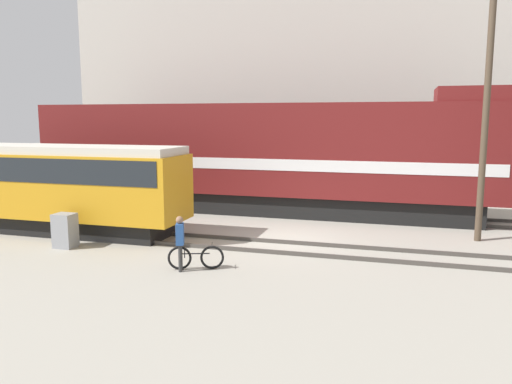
% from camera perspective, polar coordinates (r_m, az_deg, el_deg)
% --- Properties ---
extents(ground_plane, '(120.00, 120.00, 0.00)m').
position_cam_1_polar(ground_plane, '(18.55, 3.31, -5.57)').
color(ground_plane, '#9E998C').
extents(track_near, '(60.00, 1.50, 0.14)m').
position_cam_1_polar(track_near, '(17.42, 2.42, -6.25)').
color(track_near, '#47423D').
rests_on(track_near, ground).
extents(track_far, '(60.00, 1.51, 0.14)m').
position_cam_1_polar(track_far, '(23.50, 6.20, -2.43)').
color(track_far, '#47423D').
rests_on(track_far, ground).
extents(building_backdrop, '(32.24, 6.00, 14.58)m').
position_cam_1_polar(building_backdrop, '(31.78, 9.30, 13.40)').
color(building_backdrop, '#B7B2A8').
rests_on(building_backdrop, ground).
extents(freight_locomotive, '(21.92, 3.04, 5.74)m').
position_cam_1_polar(freight_locomotive, '(23.73, 0.24, 4.09)').
color(freight_locomotive, black).
rests_on(freight_locomotive, ground).
extents(streetcar, '(11.53, 2.54, 3.44)m').
position_cam_1_polar(streetcar, '(21.35, -22.90, 1.00)').
color(streetcar, black).
rests_on(streetcar, ground).
extents(bicycle, '(1.61, 0.70, 0.78)m').
position_cam_1_polar(bicycle, '(15.12, -6.88, -7.45)').
color(bicycle, black).
rests_on(bicycle, ground).
extents(person, '(0.33, 0.41, 1.65)m').
position_cam_1_polar(person, '(14.86, -8.68, -5.22)').
color(person, '#333333').
rests_on(person, ground).
extents(utility_pole_left, '(0.24, 0.24, 8.70)m').
position_cam_1_polar(utility_pole_left, '(19.73, 24.73, 7.29)').
color(utility_pole_left, '#4C3D2D').
rests_on(utility_pole_left, ground).
extents(signal_box, '(0.70, 0.60, 1.20)m').
position_cam_1_polar(signal_box, '(18.67, -20.99, -4.14)').
color(signal_box, gray).
rests_on(signal_box, ground).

